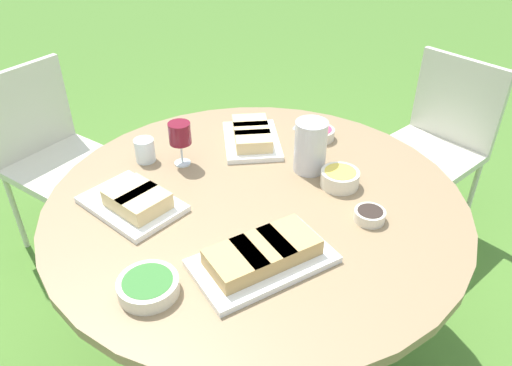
# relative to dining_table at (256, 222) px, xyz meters

# --- Properties ---
(ground_plane) EXTENTS (40.00, 40.00, 0.00)m
(ground_plane) POSITION_rel_dining_table_xyz_m (0.00, 0.00, -0.61)
(ground_plane) COLOR #4C7A2D
(dining_table) EXTENTS (1.40, 1.40, 0.72)m
(dining_table) POSITION_rel_dining_table_xyz_m (0.00, 0.00, 0.00)
(dining_table) COLOR #4C4C51
(dining_table) RESTS_ON ground_plane
(chair_near_left) EXTENTS (0.61, 0.61, 0.89)m
(chair_near_left) POSITION_rel_dining_table_xyz_m (-0.81, -0.86, -0.09)
(chair_near_left) COLOR beige
(chair_near_left) RESTS_ON ground_plane
(chair_near_right) EXTENTS (0.58, 0.59, 0.89)m
(chair_near_right) POSITION_rel_dining_table_xyz_m (1.03, -0.58, -0.09)
(chair_near_right) COLOR beige
(chair_near_right) RESTS_ON ground_plane
(water_pitcher) EXTENTS (0.12, 0.12, 0.19)m
(water_pitcher) POSITION_rel_dining_table_xyz_m (-0.18, -0.19, 0.20)
(water_pitcher) COLOR silver
(water_pitcher) RESTS_ON dining_table
(wine_glass) EXTENTS (0.08, 0.08, 0.17)m
(wine_glass) POSITION_rel_dining_table_xyz_m (0.29, -0.19, 0.23)
(wine_glass) COLOR silver
(wine_glass) RESTS_ON dining_table
(platter_bread_main) EXTENTS (0.45, 0.41, 0.07)m
(platter_bread_main) POSITION_rel_dining_table_xyz_m (-0.05, 0.32, 0.14)
(platter_bread_main) COLOR white
(platter_bread_main) RESTS_ON dining_table
(platter_charcuterie) EXTENTS (0.39, 0.37, 0.07)m
(platter_charcuterie) POSITION_rel_dining_table_xyz_m (0.38, 0.10, 0.14)
(platter_charcuterie) COLOR white
(platter_charcuterie) RESTS_ON dining_table
(platter_sandwich_side) EXTENTS (0.27, 0.34, 0.07)m
(platter_sandwich_side) POSITION_rel_dining_table_xyz_m (0.05, -0.37, 0.14)
(platter_sandwich_side) COLOR white
(platter_sandwich_side) RESTS_ON dining_table
(bowl_fries) EXTENTS (0.13, 0.13, 0.06)m
(bowl_fries) POSITION_rel_dining_table_xyz_m (-0.28, -0.10, 0.14)
(bowl_fries) COLOR beige
(bowl_fries) RESTS_ON dining_table
(bowl_salad) EXTENTS (0.16, 0.16, 0.04)m
(bowl_salad) POSITION_rel_dining_table_xyz_m (0.24, 0.45, 0.13)
(bowl_salad) COLOR beige
(bowl_salad) RESTS_ON dining_table
(bowl_olives) EXTENTS (0.10, 0.10, 0.04)m
(bowl_olives) POSITION_rel_dining_table_xyz_m (-0.37, 0.09, 0.13)
(bowl_olives) COLOR beige
(bowl_olives) RESTS_ON dining_table
(bowl_dip_red) EXTENTS (0.12, 0.12, 0.04)m
(bowl_dip_red) POSITION_rel_dining_table_xyz_m (-0.22, -0.43, 0.13)
(bowl_dip_red) COLOR beige
(bowl_dip_red) RESTS_ON dining_table
(cup_water_near) EXTENTS (0.07, 0.07, 0.09)m
(cup_water_near) POSITION_rel_dining_table_xyz_m (0.43, -0.20, 0.15)
(cup_water_near) COLOR silver
(cup_water_near) RESTS_ON dining_table
(handbag) EXTENTS (0.30, 0.14, 0.37)m
(handbag) POSITION_rel_dining_table_xyz_m (0.42, -1.19, -0.49)
(handbag) COLOR maroon
(handbag) RESTS_ON ground_plane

